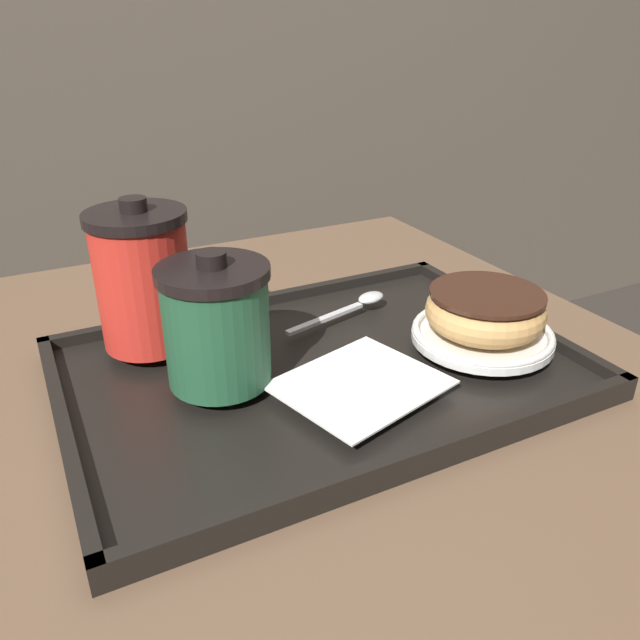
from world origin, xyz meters
name	(u,v)px	position (x,y,z in m)	size (l,w,h in m)	color
cafe_table	(281,510)	(0.00, 0.00, 0.53)	(0.80, 0.81, 0.71)	brown
serving_tray	(320,371)	(0.04, -0.03, 0.72)	(0.49, 0.34, 0.02)	black
napkin_paper	(360,384)	(0.04, -0.09, 0.74)	(0.17, 0.15, 0.00)	white
coffee_cup_front	(217,324)	(-0.06, -0.02, 0.79)	(0.10, 0.10, 0.12)	#235638
coffee_cup_rear	(143,278)	(-0.10, 0.08, 0.81)	(0.10, 0.10, 0.15)	red
plate_with_chocolate_donut	(482,334)	(0.20, -0.07, 0.74)	(0.14, 0.14, 0.01)	white
donut_chocolate_glazed	(485,310)	(0.20, -0.07, 0.77)	(0.12, 0.12, 0.04)	tan
spoon	(358,303)	(0.13, 0.05, 0.74)	(0.14, 0.05, 0.01)	silver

